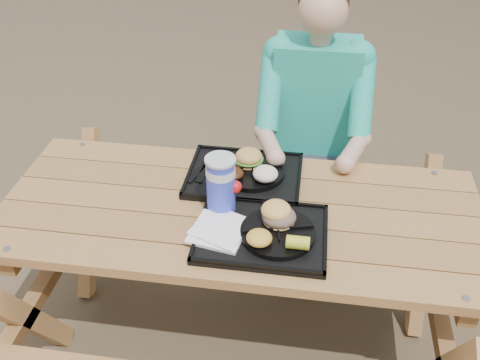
# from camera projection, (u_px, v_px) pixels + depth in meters

# --- Properties ---
(ground) EXTENTS (60.00, 60.00, 0.00)m
(ground) POSITION_uv_depth(u_px,v_px,m) (240.00, 336.00, 2.43)
(ground) COLOR #999999
(ground) RESTS_ON ground
(picnic_table) EXTENTS (1.80, 1.49, 0.75)m
(picnic_table) POSITION_uv_depth(u_px,v_px,m) (240.00, 278.00, 2.21)
(picnic_table) COLOR #999999
(picnic_table) RESTS_ON ground
(tray_near) EXTENTS (0.45, 0.35, 0.02)m
(tray_near) POSITION_uv_depth(u_px,v_px,m) (262.00, 234.00, 1.86)
(tray_near) COLOR black
(tray_near) RESTS_ON picnic_table
(tray_far) EXTENTS (0.45, 0.35, 0.02)m
(tray_far) POSITION_uv_depth(u_px,v_px,m) (244.00, 176.00, 2.14)
(tray_far) COLOR black
(tray_far) RESTS_ON picnic_table
(plate_near) EXTENTS (0.26, 0.26, 0.02)m
(plate_near) POSITION_uv_depth(u_px,v_px,m) (278.00, 233.00, 1.84)
(plate_near) COLOR black
(plate_near) RESTS_ON tray_near
(plate_far) EXTENTS (0.26, 0.26, 0.02)m
(plate_far) POSITION_uv_depth(u_px,v_px,m) (252.00, 171.00, 2.13)
(plate_far) COLOR black
(plate_far) RESTS_ON tray_far
(napkin_stack) EXTENTS (0.21, 0.21, 0.02)m
(napkin_stack) POSITION_uv_depth(u_px,v_px,m) (219.00, 230.00, 1.85)
(napkin_stack) COLOR white
(napkin_stack) RESTS_ON tray_near
(soda_cup) EXTENTS (0.10, 0.10, 0.21)m
(soda_cup) POSITION_uv_depth(u_px,v_px,m) (221.00, 186.00, 1.90)
(soda_cup) COLOR #1C2CD3
(soda_cup) RESTS_ON tray_near
(condiment_bbq) EXTENTS (0.05, 0.05, 0.03)m
(condiment_bbq) POSITION_uv_depth(u_px,v_px,m) (269.00, 206.00, 1.95)
(condiment_bbq) COLOR black
(condiment_bbq) RESTS_ON tray_near
(condiment_mustard) EXTENTS (0.04, 0.04, 0.03)m
(condiment_mustard) POSITION_uv_depth(u_px,v_px,m) (283.00, 210.00, 1.93)
(condiment_mustard) COLOR yellow
(condiment_mustard) RESTS_ON tray_near
(sandwich) EXTENTS (0.11, 0.11, 0.12)m
(sandwich) POSITION_uv_depth(u_px,v_px,m) (279.00, 209.00, 1.83)
(sandwich) COLOR #EAA852
(sandwich) RESTS_ON plate_near
(mac_cheese) EXTENTS (0.09, 0.09, 0.04)m
(mac_cheese) POSITION_uv_depth(u_px,v_px,m) (259.00, 238.00, 1.77)
(mac_cheese) COLOR gold
(mac_cheese) RESTS_ON plate_near
(corn_cob) EXTENTS (0.08, 0.08, 0.05)m
(corn_cob) POSITION_uv_depth(u_px,v_px,m) (298.00, 243.00, 1.75)
(corn_cob) COLOR yellow
(corn_cob) RESTS_ON plate_near
(cutlery_far) EXTENTS (0.05, 0.17, 0.01)m
(cutlery_far) POSITION_uv_depth(u_px,v_px,m) (205.00, 170.00, 2.15)
(cutlery_far) COLOR black
(cutlery_far) RESTS_ON tray_far
(burger) EXTENTS (0.11, 0.11, 0.10)m
(burger) POSITION_uv_depth(u_px,v_px,m) (249.00, 153.00, 2.13)
(burger) COLOR gold
(burger) RESTS_ON plate_far
(baked_beans) EXTENTS (0.08, 0.08, 0.04)m
(baked_beans) POSITION_uv_depth(u_px,v_px,m) (234.00, 174.00, 2.07)
(baked_beans) COLOR #461F0E
(baked_beans) RESTS_ON plate_far
(potato_salad) EXTENTS (0.10, 0.10, 0.05)m
(potato_salad) POSITION_uv_depth(u_px,v_px,m) (265.00, 174.00, 2.05)
(potato_salad) COLOR white
(potato_salad) RESTS_ON plate_far
(diner) EXTENTS (0.48, 0.84, 1.28)m
(diner) POSITION_uv_depth(u_px,v_px,m) (311.00, 140.00, 2.59)
(diner) COLOR #1A90BB
(diner) RESTS_ON ground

